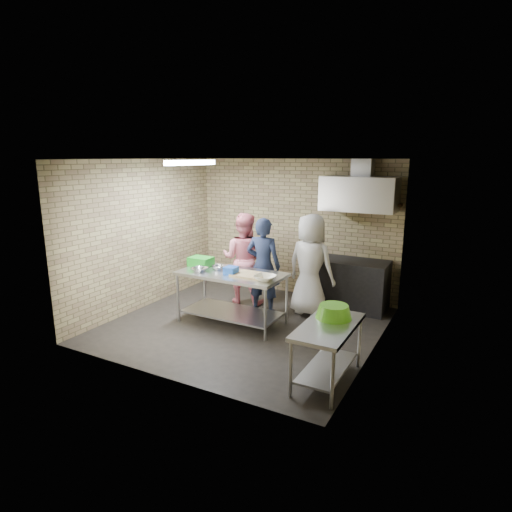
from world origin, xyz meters
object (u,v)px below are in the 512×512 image
at_px(bottle_red, 365,197).
at_px(stove, 354,285).
at_px(green_basin, 334,311).
at_px(man_navy, 263,266).
at_px(prep_table, 232,298).
at_px(woman_white, 310,265).
at_px(side_counter, 327,353).
at_px(bottle_green, 387,199).
at_px(blue_tub, 231,271).
at_px(woman_pink, 244,259).
at_px(green_crate, 201,262).

bearing_deg(bottle_red, stove, -101.77).
bearing_deg(green_basin, man_navy, 139.49).
bearing_deg(green_basin, prep_table, 157.43).
bearing_deg(woman_white, man_navy, 31.01).
distance_m(prep_table, man_navy, 0.84).
height_order(side_counter, stove, stove).
relative_size(side_counter, bottle_green, 8.00).
bearing_deg(prep_table, blue_tub, -63.43).
height_order(prep_table, blue_tub, blue_tub).
height_order(green_basin, man_navy, man_navy).
height_order(prep_table, man_navy, man_navy).
relative_size(man_navy, woman_pink, 0.99).
height_order(stove, blue_tub, blue_tub).
relative_size(prep_table, woman_pink, 1.01).
height_order(stove, green_crate, green_crate).
distance_m(bottle_green, woman_pink, 2.80).
bearing_deg(green_crate, side_counter, -23.82).
height_order(stove, woman_pink, woman_pink).
height_order(blue_tub, bottle_red, bottle_red).
xyz_separation_m(green_crate, man_navy, (0.93, 0.57, -0.09)).
bearing_deg(woman_white, bottle_red, -116.73).
bearing_deg(prep_table, man_navy, 71.68).
bearing_deg(prep_table, side_counter, -28.09).
relative_size(green_crate, woman_pink, 0.23).
distance_m(green_crate, blue_tub, 0.78).
distance_m(side_counter, blue_tub, 2.30).
distance_m(bottle_red, woman_pink, 2.48).
bearing_deg(woman_pink, man_navy, 142.03).
xyz_separation_m(side_counter, green_crate, (-2.75, 1.21, 0.58)).
xyz_separation_m(prep_table, blue_tub, (0.05, -0.10, 0.50)).
height_order(blue_tub, bottle_green, bottle_green).
height_order(man_navy, woman_pink, woman_pink).
height_order(green_basin, woman_pink, woman_pink).
height_order(bottle_green, man_navy, bottle_green).
relative_size(stove, woman_pink, 0.69).
height_order(prep_table, side_counter, prep_table).
xyz_separation_m(bottle_green, woman_white, (-1.05, -0.90, -1.12)).
xyz_separation_m(blue_tub, woman_white, (0.95, 1.10, -0.04)).
relative_size(side_counter, green_crate, 3.08).
relative_size(bottle_red, woman_white, 0.10).
bearing_deg(woman_pink, green_crate, 56.18).
relative_size(stove, bottle_green, 8.00).
bearing_deg(green_crate, man_navy, 31.64).
xyz_separation_m(bottle_red, man_navy, (-1.42, -1.21, -1.17)).
bearing_deg(stove, side_counter, -80.71).
relative_size(prep_table, man_navy, 1.02).
distance_m(prep_table, woman_white, 1.48).
bearing_deg(bottle_red, bottle_green, 0.00).
height_order(blue_tub, woman_white, woman_white).
distance_m(man_navy, woman_pink, 0.64).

